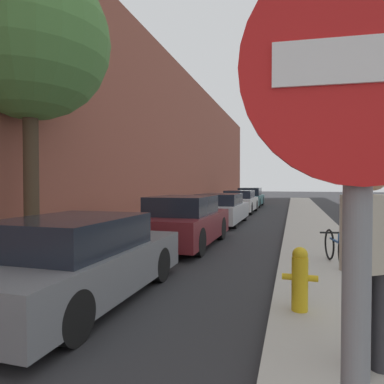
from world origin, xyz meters
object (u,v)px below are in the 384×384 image
(parked_car_teal, at_px, (250,198))
(street_tree_near, at_px, (30,41))
(parked_car_white, at_px, (240,202))
(parked_car_grey, at_px, (78,261))
(parked_car_maroon, at_px, (184,222))
(parked_car_silver, at_px, (220,209))
(pedestrian, at_px, (372,254))
(traffic_sign_post, at_px, (360,184))
(fire_hydrant, at_px, (300,278))
(bicycle, at_px, (336,248))

(parked_car_teal, relative_size, street_tree_near, 0.72)
(parked_car_white, relative_size, street_tree_near, 0.69)
(parked_car_grey, bearing_deg, parked_car_maroon, 88.43)
(parked_car_silver, relative_size, pedestrian, 2.52)
(traffic_sign_post, bearing_deg, parked_car_teal, 92.75)
(parked_car_grey, distance_m, street_tree_near, 5.09)
(street_tree_near, distance_m, fire_hydrant, 7.13)
(traffic_sign_post, bearing_deg, fire_hydrant, 86.41)
(fire_hydrant, xyz_separation_m, traffic_sign_post, (0.07, -3.74, 1.23))
(parked_car_maroon, bearing_deg, pedestrian, -58.75)
(traffic_sign_post, bearing_deg, parked_car_grey, 128.11)
(fire_hydrant, distance_m, pedestrian, 1.59)
(parked_car_teal, distance_m, traffic_sign_post, 25.67)
(parked_car_teal, bearing_deg, fire_hydrant, -81.54)
(parked_car_silver, relative_size, traffic_sign_post, 1.85)
(parked_car_white, bearing_deg, fire_hydrant, -78.82)
(parked_car_silver, height_order, traffic_sign_post, traffic_sign_post)
(bicycle, bearing_deg, parked_car_grey, -152.31)
(parked_car_grey, bearing_deg, parked_car_silver, 89.75)
(parked_car_teal, relative_size, pedestrian, 2.50)
(fire_hydrant, height_order, bicycle, fire_hydrant)
(bicycle, bearing_deg, traffic_sign_post, -105.99)
(traffic_sign_post, bearing_deg, parked_car_white, 94.67)
(parked_car_maroon, bearing_deg, street_tree_near, -127.83)
(parked_car_silver, xyz_separation_m, parked_car_white, (-0.03, 5.92, 0.02))
(parked_car_silver, xyz_separation_m, parked_car_teal, (-0.08, 11.56, 0.04))
(parked_car_white, distance_m, bicycle, 13.78)
(parked_car_maroon, xyz_separation_m, pedestrian, (3.63, -5.99, 0.48))
(parked_car_maroon, xyz_separation_m, street_tree_near, (-2.45, -3.16, 4.14))
(street_tree_near, relative_size, pedestrian, 3.48)
(parked_car_teal, bearing_deg, parked_car_maroon, -89.44)
(parked_car_grey, distance_m, parked_car_maroon, 4.84)
(traffic_sign_post, height_order, bicycle, traffic_sign_post)
(parked_car_white, height_order, parked_car_teal, parked_car_teal)
(parked_car_grey, relative_size, parked_car_white, 0.93)
(parked_car_teal, bearing_deg, bicycle, -78.07)
(parked_car_silver, relative_size, fire_hydrant, 5.56)
(parked_car_teal, height_order, fire_hydrant, parked_car_teal)
(parked_car_silver, height_order, pedestrian, pedestrian)
(parked_car_white, bearing_deg, street_tree_near, -99.11)
(traffic_sign_post, relative_size, bicycle, 1.55)
(parked_car_white, bearing_deg, parked_car_grey, -90.07)
(parked_car_teal, bearing_deg, parked_car_grey, -89.91)
(fire_hydrant, relative_size, pedestrian, 0.45)
(fire_hydrant, bearing_deg, parked_car_teal, 98.46)
(parked_car_teal, bearing_deg, pedestrian, -80.64)
(fire_hydrant, relative_size, bicycle, 0.52)
(fire_hydrant, distance_m, traffic_sign_post, 3.94)
(parked_car_maroon, height_order, parked_car_silver, parked_car_maroon)
(parked_car_silver, distance_m, bicycle, 8.26)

